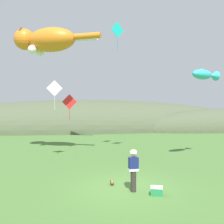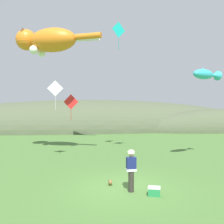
# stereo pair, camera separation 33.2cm
# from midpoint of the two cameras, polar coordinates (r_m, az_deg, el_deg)

# --- Properties ---
(ground_plane) EXTENTS (120.00, 120.00, 0.00)m
(ground_plane) POSITION_cam_midpoint_polar(r_m,az_deg,el_deg) (11.58, 3.71, -16.97)
(ground_plane) COLOR #477033
(distant_hill_ridge) EXTENTS (57.20, 13.76, 8.79)m
(distant_hill_ridge) POSITION_cam_midpoint_polar(r_m,az_deg,el_deg) (36.77, -0.33, -4.06)
(distant_hill_ridge) COLOR #4C563D
(distant_hill_ridge) RESTS_ON ground
(festival_attendant) EXTENTS (0.44, 0.30, 1.77)m
(festival_attendant) POSITION_cam_midpoint_polar(r_m,az_deg,el_deg) (10.89, 5.29, -12.95)
(festival_attendant) COLOR #332D28
(festival_attendant) RESTS_ON ground
(kite_spool) EXTENTS (0.13, 0.27, 0.27)m
(kite_spool) POSITION_cam_midpoint_polar(r_m,az_deg,el_deg) (11.89, 0.42, -15.79)
(kite_spool) COLOR olive
(kite_spool) RESTS_ON ground
(picnic_cooler) EXTENTS (0.57, 0.47, 0.36)m
(picnic_cooler) POSITION_cam_midpoint_polar(r_m,az_deg,el_deg) (10.80, 10.53, -17.38)
(picnic_cooler) COLOR #268C4C
(picnic_cooler) RESTS_ON ground
(kite_giant_cat) EXTENTS (6.13, 3.28, 1.99)m
(kite_giant_cat) POSITION_cam_midpoint_polar(r_m,az_deg,el_deg) (19.08, -14.13, 15.52)
(kite_giant_cat) COLOR orange
(kite_fish_windsock) EXTENTS (2.50, 1.66, 0.75)m
(kite_fish_windsock) POSITION_cam_midpoint_polar(r_m,az_deg,el_deg) (17.51, 21.20, 8.03)
(kite_fish_windsock) COLOR #33B2CC
(kite_tube_streamer) EXTENTS (2.74, 1.26, 0.44)m
(kite_tube_streamer) POSITION_cam_midpoint_polar(r_m,az_deg,el_deg) (24.37, -5.74, 16.28)
(kite_tube_streamer) COLOR white
(kite_diamond_red) EXTENTS (1.17, 0.32, 2.11)m
(kite_diamond_red) POSITION_cam_midpoint_polar(r_m,az_deg,el_deg) (20.18, -8.90, 2.26)
(kite_diamond_red) COLOR red
(kite_diamond_white) EXTENTS (1.03, 0.07, 1.93)m
(kite_diamond_white) POSITION_cam_midpoint_polar(r_m,az_deg,el_deg) (16.72, -12.29, 5.23)
(kite_diamond_white) COLOR white
(kite_diamond_teal) EXTENTS (1.06, 0.55, 2.08)m
(kite_diamond_teal) POSITION_cam_midpoint_polar(r_m,az_deg,el_deg) (19.48, 2.03, 18.23)
(kite_diamond_teal) COLOR #19BFBF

